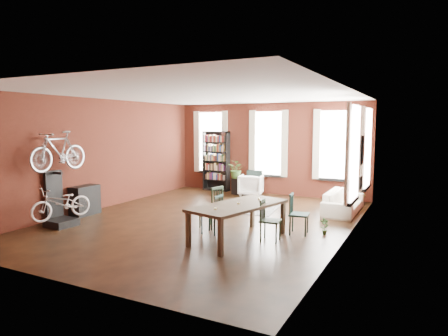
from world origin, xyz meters
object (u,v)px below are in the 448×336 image
Objects in this scene: bookshelf at (216,161)px; dining_chair_b at (211,207)px; dining_table at (238,222)px; dining_chair_c at (270,221)px; dining_chair_a at (212,214)px; console_table at (85,200)px; white_armchair at (251,184)px; dining_chair_d at (299,214)px; plant_stand at (237,186)px; bicycle_floor at (61,188)px; cream_sofa at (343,198)px; bike_trainer at (61,223)px.

dining_chair_b is at bearing -63.12° from bookshelf.
dining_chair_c reaches higher than dining_table.
dining_chair_a reaches higher than console_table.
console_table is at bearing 47.61° from white_armchair.
white_armchair is at bearing 28.25° from dining_chair_d.
white_armchair is 1.41× the size of plant_stand.
bicycle_floor reaches higher than dining_chair_b.
dining_table is 1.52× the size of bicycle_floor.
dining_chair_d is at bearing 170.27° from cream_sofa.
cream_sofa reaches higher than console_table.
cream_sofa is 1.39× the size of bicycle_floor.
bicycle_floor is (-5.79, -4.64, 0.52)m from cream_sofa.
plant_stand is (2.33, 4.78, -0.12)m from console_table.
console_table is (-5.38, 0.02, -0.04)m from dining_chair_c.
dining_chair_b is at bearing 5.82° from console_table.
dining_chair_a is at bearing 179.93° from dining_table.
dining_chair_b reaches higher than dining_chair_c.
dining_chair_d is (2.04, 0.40, -0.05)m from dining_chair_b.
bicycle_floor is at bearing -53.36° from dining_chair_b.
dining_chair_a is at bearing 107.79° from dining_chair_d.
dining_chair_d is 5.69m from bike_trainer.
dining_chair_b is 0.67× the size of bicycle_floor.
cream_sofa reaches higher than white_armchair.
dining_chair_b is 1.25× the size of console_table.
dining_chair_c is at bearing -0.23° from console_table.
dining_chair_b is 4.63m from plant_stand.
dining_chair_d is (1.02, 1.03, 0.07)m from dining_table.
dining_table is 2.86× the size of white_armchair.
dining_chair_b is 4.00m from cream_sofa.
console_table is (-1.28, -5.20, -0.70)m from bookshelf.
console_table is (-2.86, -4.80, 0.00)m from white_armchair.
dining_chair_c is at bearing 147.02° from dining_chair_d.
bike_trainer is (-4.95, -1.15, -0.36)m from dining_chair_c.
white_armchair is 3.62m from cream_sofa.
dining_chair_a reaches higher than cream_sofa.
dining_chair_a is 3.99m from console_table.
bookshelf is at bearing -25.69° from white_armchair.
bike_trainer is 0.40× the size of bicycle_floor.
console_table is at bearing -89.53° from dining_chair_a.
plant_stand is 6.25m from bicycle_floor.
dining_table is at bearing 12.11° from bike_trainer.
dining_chair_b reaches higher than white_armchair.
plant_stand is (-0.53, -0.02, -0.12)m from white_armchair.
dining_chair_b reaches higher than cream_sofa.
dining_chair_d is 0.44× the size of cream_sofa.
dining_chair_a is at bearing 43.23° from dining_chair_b.
plant_stand is at bearing -9.30° from white_armchair.
bookshelf is 3.64× the size of bike_trainer.
cream_sofa is 2.60× the size of console_table.
bike_trainer is at bearing -153.67° from dining_table.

